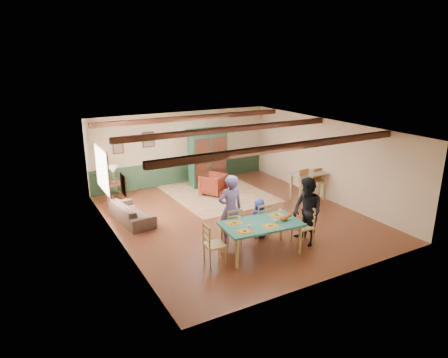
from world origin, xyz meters
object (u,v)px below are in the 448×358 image
person_woman (307,212)px  bar_stool_right (320,185)px  person_child (259,218)px  cat (284,217)px  dining_chair_end_right (303,226)px  person_man (230,209)px  dining_table (261,238)px  dining_chair_far_right (261,220)px  bar_stool_left (307,188)px  dining_chair_far_left (232,226)px  counter_table (308,186)px  end_table (115,193)px  armchair (213,184)px  armoire (208,158)px  dining_chair_end_left (215,244)px  sofa (131,212)px  table_lamp (113,175)px

person_woman → bar_stool_right: size_ratio=1.68×
person_child → cat: (0.08, -0.97, 0.36)m
dining_chair_end_right → person_man: (-1.57, 0.98, 0.41)m
dining_table → person_child: size_ratio=1.79×
dining_chair_far_right → bar_stool_left: 3.03m
dining_chair_far_left → person_woman: person_woman is taller
bar_stool_right → person_woman: bearing=-136.4°
dining_chair_end_right → counter_table: (2.32, 2.53, -0.03)m
end_table → dining_chair_far_left: bearing=-68.1°
dining_chair_far_right → person_woman: (0.84, -0.84, 0.37)m
armchair → end_table: (-3.22, 0.88, -0.04)m
armoire → armchair: 1.27m
dining_chair_far_left → bar_stool_right: bar_stool_right is taller
person_man → cat: size_ratio=4.79×
dining_chair_end_left → dining_chair_end_right: size_ratio=1.00×
dining_chair_end_right → armoire: bearing=-176.5°
dining_chair_far_right → end_table: 5.36m
dining_chair_end_left → person_child: (1.71, 0.71, 0.03)m
cat → armoire: bearing=87.1°
armoire → sofa: 4.12m
dining_chair_end_right → dining_chair_end_left: bearing=-90.0°
dining_table → person_woman: 1.41m
dining_table → end_table: size_ratio=2.94×
dining_chair_far_right → bar_stool_left: (2.71, 1.35, 0.07)m
dining_chair_far_right → armchair: 3.80m
dining_chair_far_left → armchair: dining_chair_far_left is taller
dining_chair_end_right → end_table: dining_chair_end_right is taller
person_child → bar_stool_right: bearing=-152.3°
dining_chair_end_left → end_table: (-0.98, 5.26, -0.18)m
end_table → table_lamp: size_ratio=1.09×
bar_stool_right → armchair: bearing=143.6°
counter_table → bar_stool_left: 0.50m
person_woman → sofa: (-3.51, 3.61, -0.60)m
armchair → bar_stool_left: bearing=99.5°
dining_table → armchair: (1.03, 4.48, -0.04)m
person_child → table_lamp: table_lamp is taller
person_child → end_table: (-2.69, 4.55, -0.21)m
sofa → dining_chair_end_right: bearing=-143.2°
armchair → counter_table: counter_table is taller
person_child → sofa: (-2.68, 2.69, -0.26)m
dining_chair_far_right → armoire: armoire is taller
bar_stool_right → table_lamp: bearing=154.3°
cat → bar_stool_left: 3.46m
dining_chair_far_right → armoire: 4.87m
dining_chair_far_left → counter_table: size_ratio=0.89×
person_child → bar_stool_right: person_child is taller
bar_stool_left → armchair: bearing=127.1°
dining_chair_end_left → bar_stool_left: 4.84m
person_woman → end_table: bearing=-142.5°
dining_chair_far_left → person_man: (0.01, 0.08, 0.41)m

